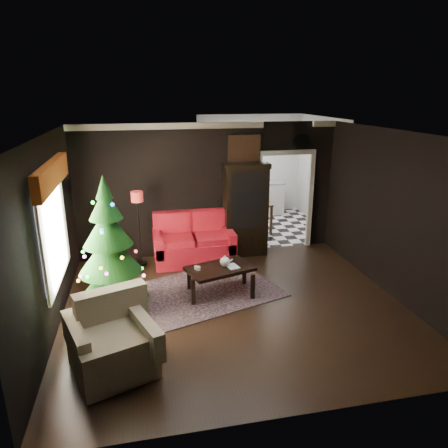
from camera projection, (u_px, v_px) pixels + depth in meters
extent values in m
plane|color=black|center=(235.00, 306.00, 6.85)|extent=(5.50, 5.50, 0.00)
plane|color=white|center=(237.00, 134.00, 6.00)|extent=(5.50, 5.50, 0.00)
plane|color=black|center=(209.00, 190.00, 8.75)|extent=(5.50, 0.00, 5.50)
plane|color=black|center=(294.00, 302.00, 4.09)|extent=(5.50, 0.00, 5.50)
plane|color=black|center=(48.00, 238.00, 5.89)|extent=(0.00, 5.50, 5.50)
plane|color=black|center=(395.00, 216.00, 6.96)|extent=(0.00, 5.50, 5.50)
cube|color=white|center=(53.00, 230.00, 6.07)|extent=(0.05, 1.60, 1.40)
cube|color=#893A11|center=(52.00, 175.00, 5.83)|extent=(0.12, 2.10, 0.35)
plane|color=white|center=(263.00, 227.00, 10.91)|extent=(3.00, 3.00, 0.00)
cube|color=white|center=(250.00, 154.00, 11.74)|extent=(0.70, 0.06, 0.70)
cube|color=#44323B|center=(204.00, 291.00, 7.36)|extent=(2.91, 2.48, 0.01)
cylinder|color=white|center=(198.00, 268.00, 6.99)|extent=(0.08, 0.08, 0.06)
cylinder|color=white|center=(196.00, 268.00, 7.02)|extent=(0.08, 0.08, 0.06)
imported|color=#9B785F|center=(228.00, 261.00, 7.04)|extent=(0.18, 0.06, 0.25)
cylinder|color=silver|center=(299.00, 141.00, 8.79)|extent=(0.32, 0.32, 0.06)
cube|color=#B5804F|center=(244.00, 149.00, 8.60)|extent=(0.62, 0.05, 0.52)
cube|color=silver|center=(251.00, 199.00, 11.89)|extent=(1.80, 0.60, 0.90)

